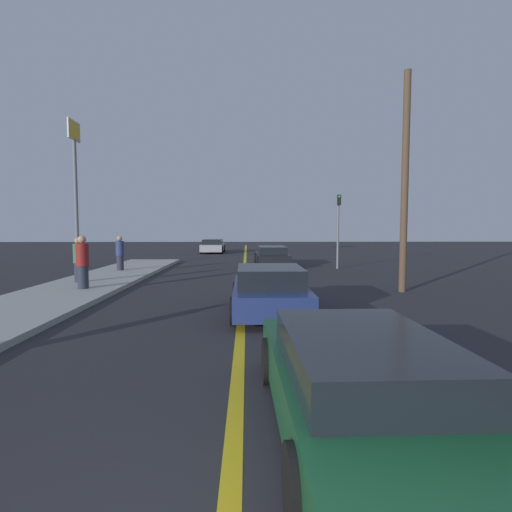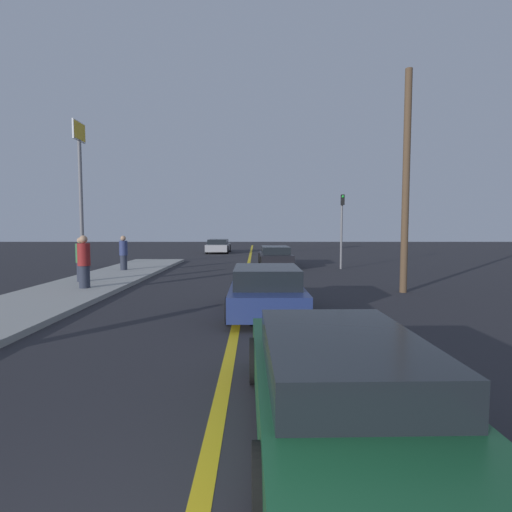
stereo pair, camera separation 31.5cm
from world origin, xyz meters
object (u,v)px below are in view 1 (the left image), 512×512
car_far_distant (272,256)px  traffic_light (338,224)px  pedestrian_by_sign (120,253)px  utility_pole (405,183)px  car_ahead_center (270,291)px  pedestrian_mid_group (83,262)px  roadside_sign (75,168)px  car_near_right_lane (357,383)px  pedestrian_far_standing (78,260)px  car_parked_left_lot (213,246)px

car_far_distant → traffic_light: 4.20m
pedestrian_by_sign → utility_pole: utility_pole is taller
car_ahead_center → pedestrian_by_sign: (-6.80, 9.29, 0.39)m
pedestrian_mid_group → roadside_sign: (-3.64, 8.25, 4.37)m
traffic_light → roadside_sign: roadside_sign is taller
pedestrian_mid_group → traffic_light: size_ratio=0.46×
car_near_right_lane → roadside_sign: 21.20m
car_far_distant → utility_pole: size_ratio=0.62×
pedestrian_far_standing → roadside_sign: size_ratio=0.21×
car_near_right_lane → roadside_sign: roadside_sign is taller
car_far_distant → pedestrian_by_sign: (-7.62, -3.22, 0.41)m
pedestrian_by_sign → pedestrian_far_standing: bearing=-93.3°
pedestrian_mid_group → traffic_light: (10.54, 7.72, 1.39)m
pedestrian_by_sign → traffic_light: (11.13, 1.85, 1.46)m
pedestrian_mid_group → utility_pole: utility_pole is taller
pedestrian_mid_group → roadside_sign: 10.02m
pedestrian_far_standing → pedestrian_by_sign: size_ratio=1.01×
pedestrian_mid_group → car_ahead_center: bearing=-28.9°
car_far_distant → traffic_light: traffic_light is taller
car_far_distant → utility_pole: 10.45m
pedestrian_by_sign → utility_pole: (11.63, -5.89, 2.77)m
car_near_right_lane → roadside_sign: size_ratio=0.58×
car_ahead_center → car_parked_left_lot: size_ratio=0.85×
pedestrian_mid_group → pedestrian_far_standing: 1.82m
car_ahead_center → traffic_light: traffic_light is taller
car_ahead_center → traffic_light: bearing=68.3°
car_near_right_lane → car_far_distant: car_far_distant is taller
car_parked_left_lot → utility_pole: 23.41m
car_parked_left_lot → roadside_sign: roadside_sign is taller
pedestrian_by_sign → roadside_sign: roadside_sign is taller
car_far_distant → car_near_right_lane: bearing=-92.1°
utility_pole → car_far_distant: bearing=113.7°
car_parked_left_lot → roadside_sign: bearing=-115.1°
pedestrian_mid_group → traffic_light: 13.14m
car_parked_left_lot → pedestrian_mid_group: size_ratio=2.57×
roadside_sign → utility_pole: (14.68, -8.28, -1.66)m
car_far_distant → roadside_sign: bearing=-177.0°
car_ahead_center → pedestrian_far_standing: pedestrian_far_standing is taller
pedestrian_by_sign → car_far_distant: bearing=22.9°
pedestrian_by_sign → traffic_light: 11.38m
car_far_distant → utility_pole: bearing=-67.7°
car_near_right_lane → car_far_distant: 18.63m
car_parked_left_lot → car_ahead_center: bearing=-81.8°
traffic_light → utility_pole: (0.50, -7.74, 1.32)m
car_near_right_lane → roadside_sign: bearing=119.1°
car_parked_left_lot → traffic_light: bearing=-60.2°
pedestrian_far_standing → traffic_light: size_ratio=0.43×
car_parked_left_lot → pedestrian_far_standing: (-3.44, -19.96, 0.41)m
car_ahead_center → car_parked_left_lot: car_ahead_center is taller
car_ahead_center → roadside_sign: roadside_sign is taller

